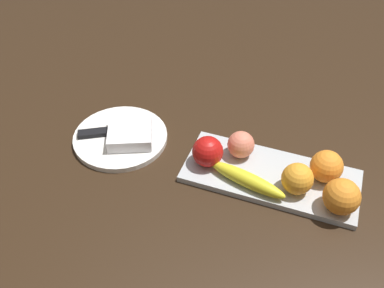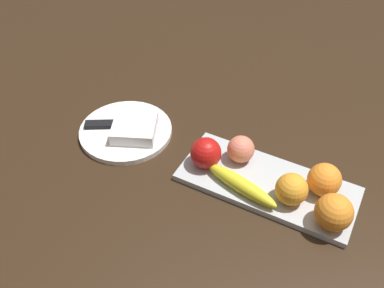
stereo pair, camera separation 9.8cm
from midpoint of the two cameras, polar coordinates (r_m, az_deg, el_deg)
name	(u,v)px [view 2 (the right image)]	position (r m, az deg, el deg)	size (l,w,h in m)	color
ground_plane	(266,181)	(0.98, 12.51, -4.95)	(2.40, 2.40, 0.00)	black
fruit_tray	(267,184)	(0.97, 12.71, -5.27)	(0.38, 0.16, 0.01)	#B3B8BD
apple	(206,153)	(0.95, 4.76, -1.31)	(0.07, 0.07, 0.07)	red
banana	(241,185)	(0.92, 9.46, -5.44)	(0.18, 0.03, 0.03)	yellow
orange_near_apple	(292,189)	(0.91, 15.95, -5.88)	(0.07, 0.07, 0.07)	orange
orange_near_banana	(324,180)	(0.95, 19.83, -4.58)	(0.07, 0.07, 0.07)	orange
orange_center	(334,212)	(0.90, 21.14, -8.51)	(0.07, 0.07, 0.07)	orange
peach	(241,149)	(0.98, 9.28, -0.81)	(0.06, 0.06, 0.06)	#E4785E
dinner_plate	(126,131)	(1.07, -6.11, 1.57)	(0.23, 0.23, 0.01)	white
folded_napkin	(135,128)	(1.04, -4.89, 2.01)	(0.10, 0.10, 0.03)	white
knife	(110,125)	(1.08, -8.19, 2.40)	(0.17, 0.11, 0.01)	silver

